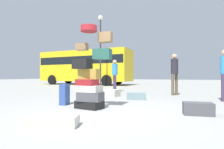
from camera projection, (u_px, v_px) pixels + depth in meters
ground_plane at (102, 112)px, 4.18m from camera, size 80.00×80.00×0.00m
suitcase_tower at (91, 76)px, 4.60m from camera, size 0.99×0.63×2.07m
suitcase_slate_foreground_far at (136, 96)px, 6.31m from camera, size 0.72×0.58×0.23m
suitcase_cream_left_side at (54, 121)px, 2.97m from camera, size 0.83×0.58×0.17m
suitcase_cream_white_trunk at (112, 93)px, 7.25m from camera, size 0.61×0.52×0.29m
suitcase_charcoal_behind_tower at (198, 109)px, 3.83m from camera, size 0.63×0.41×0.26m
suitcase_navy_right_side at (65, 94)px, 5.21m from camera, size 0.26×0.38×0.59m
person_bearded_onlooker at (115, 73)px, 9.51m from camera, size 0.30×0.30×1.66m
person_passerby_in_red at (174, 70)px, 7.77m from camera, size 0.30×0.30×1.76m
parked_bus at (85, 65)px, 17.48m from camera, size 8.87×2.80×3.15m
lamp_post at (100, 39)px, 14.21m from camera, size 0.36×0.36×5.53m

